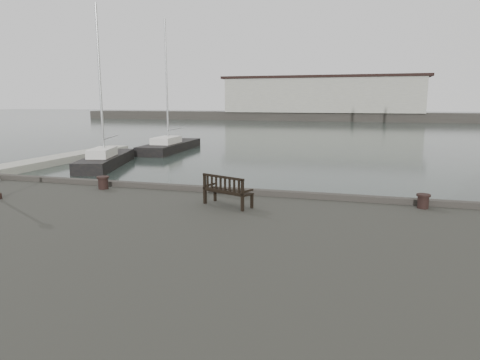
% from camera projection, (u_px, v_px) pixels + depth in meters
% --- Properties ---
extents(ground, '(400.00, 400.00, 0.00)m').
position_uv_depth(ground, '(282.00, 240.00, 14.60)').
color(ground, black).
rests_on(ground, ground).
extents(pontoon, '(2.00, 24.00, 0.50)m').
position_uv_depth(pontoon, '(24.00, 166.00, 29.52)').
color(pontoon, '#ACAB9F').
rests_on(pontoon, ground).
extents(breakwater, '(140.00, 9.50, 12.20)m').
position_uv_depth(breakwater, '(336.00, 103.00, 101.90)').
color(breakwater, '#383530').
rests_on(breakwater, ground).
extents(bench, '(1.67, 1.12, 0.91)m').
position_uv_depth(bench, '(227.00, 196.00, 12.81)').
color(bench, black).
rests_on(bench, quay).
extents(bollard_left, '(0.49, 0.49, 0.45)m').
position_uv_depth(bollard_left, '(103.00, 183.00, 15.32)').
color(bollard_left, black).
rests_on(bollard_left, quay).
extents(bollard_right, '(0.43, 0.43, 0.42)m').
position_uv_depth(bollard_right, '(423.00, 201.00, 12.56)').
color(bollard_right, black).
rests_on(bollard_right, quay).
extents(yacht_c, '(4.54, 8.89, 11.79)m').
position_uv_depth(yacht_c, '(106.00, 163.00, 31.11)').
color(yacht_c, black).
rests_on(yacht_c, ground).
extents(yacht_d, '(3.27, 10.15, 12.52)m').
position_uv_depth(yacht_d, '(171.00, 148.00, 40.72)').
color(yacht_d, black).
rests_on(yacht_d, ground).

